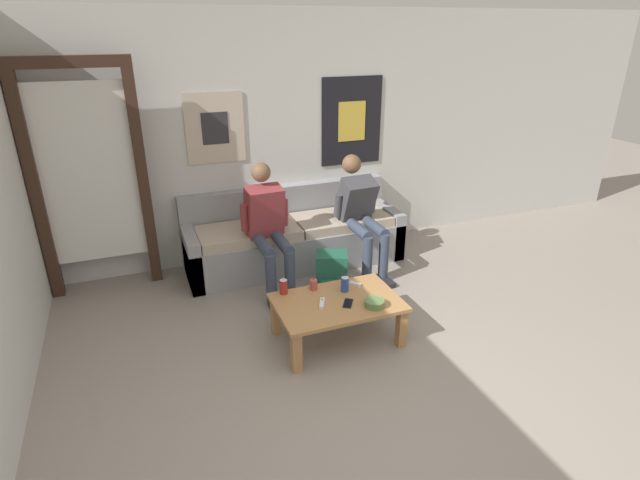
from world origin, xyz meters
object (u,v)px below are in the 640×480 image
(person_seated_teen, at_px, (361,211))
(game_controller_near_left, at_px, (322,303))
(cell_phone, at_px, (348,303))
(couch, at_px, (294,238))
(drink_can_red, at_px, (284,287))
(backpack, at_px, (331,275))
(game_controller_near_right, at_px, (353,283))
(ceramic_bowl, at_px, (375,302))
(coffee_table, at_px, (337,307))
(person_seated_adult, at_px, (268,225))
(pillar_candle, at_px, (313,285))
(drink_can_blue, at_px, (345,284))

(person_seated_teen, height_order, game_controller_near_left, person_seated_teen)
(cell_phone, bearing_deg, couch, 87.29)
(drink_can_red, bearing_deg, cell_phone, -38.91)
(backpack, xyz_separation_m, game_controller_near_right, (-0.02, -0.51, 0.17))
(couch, xyz_separation_m, ceramic_bowl, (0.10, -1.68, 0.11))
(coffee_table, height_order, game_controller_near_left, game_controller_near_left)
(person_seated_teen, bearing_deg, ceramic_bowl, -110.77)
(person_seated_adult, distance_m, ceramic_bowl, 1.38)
(pillar_candle, height_order, cell_phone, pillar_candle)
(person_seated_adult, bearing_deg, ceramic_bowl, -68.90)
(couch, relative_size, coffee_table, 2.30)
(couch, distance_m, coffee_table, 1.51)
(ceramic_bowl, distance_m, cell_phone, 0.21)
(couch, height_order, person_seated_adult, person_seated_adult)
(cell_phone, bearing_deg, ceramic_bowl, -31.60)
(person_seated_teen, height_order, drink_can_red, person_seated_teen)
(couch, relative_size, backpack, 5.39)
(ceramic_bowl, distance_m, game_controller_near_right, 0.38)
(ceramic_bowl, xyz_separation_m, game_controller_near_left, (-0.37, 0.17, -0.02))
(drink_can_blue, bearing_deg, game_controller_near_right, 34.58)
(coffee_table, bearing_deg, person_seated_teen, 57.14)
(backpack, bearing_deg, coffee_table, -108.80)
(drink_can_blue, xyz_separation_m, game_controller_near_right, (0.11, 0.07, -0.05))
(drink_can_blue, bearing_deg, couch, 89.37)
(pillar_candle, bearing_deg, person_seated_adult, 99.57)
(drink_can_blue, distance_m, cell_phone, 0.22)
(game_controller_near_right, height_order, cell_phone, game_controller_near_right)
(couch, bearing_deg, ceramic_bowl, -86.52)
(person_seated_adult, height_order, pillar_candle, person_seated_adult)
(person_seated_adult, bearing_deg, coffee_table, -76.86)
(coffee_table, bearing_deg, ceramic_bowl, -37.67)
(pillar_candle, distance_m, cell_phone, 0.36)
(person_seated_adult, xyz_separation_m, backpack, (0.49, -0.38, -0.44))
(couch, xyz_separation_m, drink_can_blue, (-0.02, -1.37, 0.14))
(couch, xyz_separation_m, coffee_table, (-0.13, -1.50, 0.02))
(person_seated_teen, distance_m, drink_can_red, 1.42)
(person_seated_adult, distance_m, drink_can_red, 0.86)
(person_seated_adult, bearing_deg, pillar_candle, -80.43)
(pillar_candle, height_order, drink_can_red, drink_can_red)
(person_seated_teen, relative_size, game_controller_near_right, 8.51)
(pillar_candle, bearing_deg, drink_can_blue, -27.38)
(game_controller_near_left, relative_size, game_controller_near_right, 1.06)
(ceramic_bowl, bearing_deg, backpack, 89.65)
(drink_can_blue, bearing_deg, person_seated_teen, 58.63)
(coffee_table, bearing_deg, couch, 84.91)
(coffee_table, bearing_deg, person_seated_adult, 103.14)
(person_seated_teen, relative_size, cell_phone, 7.75)
(game_controller_near_left, xyz_separation_m, game_controller_near_right, (0.36, 0.21, 0.00))
(pillar_candle, relative_size, drink_can_blue, 0.80)
(drink_can_red, bearing_deg, coffee_table, -36.38)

